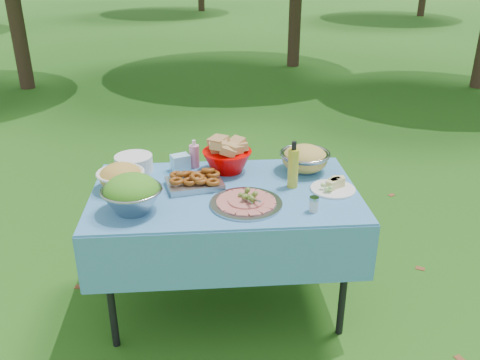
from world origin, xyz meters
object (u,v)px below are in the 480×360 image
at_px(salad_bowl, 132,194).
at_px(charcuterie_platter, 246,197).
at_px(picnic_table, 226,249).
at_px(oil_bottle, 293,165).
at_px(plate_stack, 134,164).
at_px(bread_bowl, 227,156).
at_px(pasta_bowl_steel, 305,158).

distance_m(salad_bowl, charcuterie_platter, 0.58).
relative_size(picnic_table, oil_bottle, 5.44).
relative_size(plate_stack, oil_bottle, 0.83).
relative_size(bread_bowl, pasta_bowl_steel, 0.99).
distance_m(pasta_bowl_steel, oil_bottle, 0.25).
bearing_deg(pasta_bowl_steel, bread_bowl, 176.11).
bearing_deg(plate_stack, salad_bowl, -84.44).
relative_size(pasta_bowl_steel, oil_bottle, 1.10).
xyz_separation_m(picnic_table, bread_bowl, (0.03, 0.27, 0.48)).
relative_size(bread_bowl, charcuterie_platter, 0.77).
distance_m(plate_stack, bread_bowl, 0.56).
height_order(plate_stack, pasta_bowl_steel, pasta_bowl_steel).
bearing_deg(oil_bottle, picnic_table, -176.72).
bearing_deg(pasta_bowl_steel, charcuterie_platter, -132.83).
height_order(salad_bowl, plate_stack, salad_bowl).
bearing_deg(plate_stack, charcuterie_platter, -37.67).
bearing_deg(plate_stack, pasta_bowl_steel, -3.72).
distance_m(plate_stack, charcuterie_platter, 0.79).
xyz_separation_m(bread_bowl, oil_bottle, (0.35, -0.25, 0.04)).
distance_m(picnic_table, oil_bottle, 0.64).
bearing_deg(oil_bottle, charcuterie_platter, -144.37).
xyz_separation_m(salad_bowl, plate_stack, (-0.05, 0.51, -0.05)).
xyz_separation_m(salad_bowl, pasta_bowl_steel, (0.97, 0.45, -0.02)).
bearing_deg(pasta_bowl_steel, oil_bottle, -116.75).
height_order(salad_bowl, bread_bowl, salad_bowl).
bearing_deg(salad_bowl, pasta_bowl_steel, 24.78).
relative_size(plate_stack, pasta_bowl_steel, 0.76).
distance_m(salad_bowl, pasta_bowl_steel, 1.07).
height_order(picnic_table, pasta_bowl_steel, pasta_bowl_steel).
bearing_deg(picnic_table, bread_bowl, 84.03).
xyz_separation_m(picnic_table, pasta_bowl_steel, (0.49, 0.24, 0.46)).
relative_size(picnic_table, pasta_bowl_steel, 4.92).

